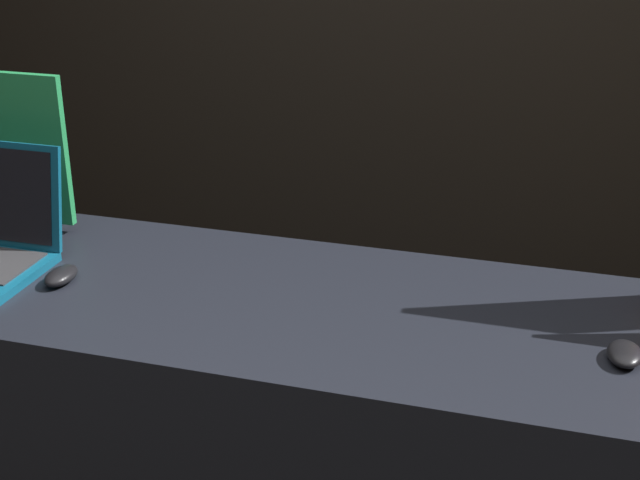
% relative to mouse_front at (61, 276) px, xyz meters
% --- Properties ---
extents(display_counter, '(2.16, 0.65, 0.87)m').
position_rel_mouse_front_xyz_m(display_counter, '(0.60, 0.06, -0.45)').
color(display_counter, black).
rests_on(display_counter, ground_plane).
extents(mouse_front, '(0.06, 0.10, 0.03)m').
position_rel_mouse_front_xyz_m(mouse_front, '(0.00, 0.00, 0.00)').
color(mouse_front, black).
rests_on(mouse_front, display_counter).
extents(promo_stand_front, '(0.28, 0.07, 0.41)m').
position_rel_mouse_front_xyz_m(promo_stand_front, '(-0.26, 0.27, 0.18)').
color(promo_stand_front, black).
rests_on(promo_stand_front, display_counter).
extents(mouse_back, '(0.07, 0.10, 0.03)m').
position_rel_mouse_front_xyz_m(mouse_back, '(1.21, -0.00, -0.00)').
color(mouse_back, black).
rests_on(mouse_back, display_counter).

